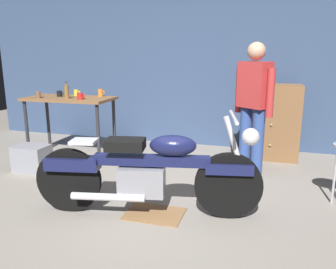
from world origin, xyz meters
The scene contains 14 objects.
ground_plane centered at (0.00, 0.00, 0.00)m, with size 12.00×12.00×0.00m, color gray.
back_wall centered at (0.00, 2.80, 1.55)m, with size 8.00×0.12×3.10m, color #384C70.
workbench centered at (-1.79, 1.56, 0.79)m, with size 1.30×0.64×0.90m.
motorcycle centered at (-0.01, 0.05, 0.45)m, with size 2.16×0.75×1.00m.
person_standing centered at (0.87, 1.47, 0.93)m, with size 0.47×0.40×1.67m.
wooden_dresser centered at (1.11, 2.30, 0.55)m, with size 0.80×0.47×1.10m.
drip_tray centered at (0.05, 0.04, 0.01)m, with size 0.56×0.40×0.01m, color olive.
storage_bin centered at (-1.94, 0.81, 0.17)m, with size 0.44×0.32×0.34m, color gray.
mug_red_diner centered at (-1.50, 1.39, 0.95)m, with size 0.12×0.09×0.09m.
mug_orange_travel centered at (-1.38, 1.78, 0.96)m, with size 0.11×0.07×0.11m.
mug_yellow_tall centered at (-1.79, 1.76, 0.95)m, with size 0.11×0.07×0.09m.
mug_brown_stoneware centered at (-2.18, 1.37, 0.95)m, with size 0.10×0.07×0.10m.
mug_black_matte centered at (-1.98, 1.60, 0.94)m, with size 0.11×0.08×0.09m.
bottle centered at (-1.74, 1.42, 1.00)m, with size 0.06×0.06×0.24m.
Camera 1 is at (1.02, -2.83, 1.53)m, focal length 36.12 mm.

